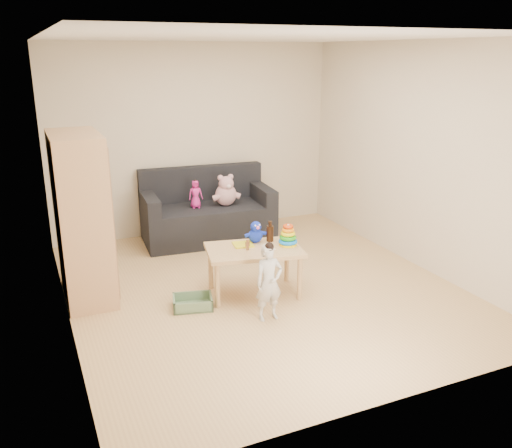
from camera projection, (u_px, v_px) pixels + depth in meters
name	position (u px, v px, depth m)	size (l,w,h in m)	color
room	(261.00, 171.00, 5.55)	(4.50, 4.50, 4.50)	tan
wardrobe	(82.00, 218.00, 5.48)	(0.48, 0.95, 1.72)	#DDAE79
sofa	(208.00, 223.00, 7.38)	(1.72, 0.86, 0.48)	black
play_table	(254.00, 271.00, 5.71)	(0.98, 0.62, 0.52)	tan
storage_bin	(193.00, 302.00, 5.45)	(0.39, 0.29, 0.12)	#62825E
toddler	(269.00, 283.00, 5.13)	(0.27, 0.18, 0.74)	beige
pink_bear	(226.00, 192.00, 7.28)	(0.31, 0.27, 0.36)	#CA959D
doll	(196.00, 195.00, 7.15)	(0.18, 0.12, 0.36)	#DA2893
ring_stacker	(288.00, 237.00, 5.69)	(0.20, 0.20, 0.23)	yellow
brown_bottle	(270.00, 233.00, 5.82)	(0.08, 0.08, 0.22)	black
blue_plush	(255.00, 231.00, 5.78)	(0.20, 0.16, 0.24)	#152EC2
wooden_figure	(247.00, 245.00, 5.56)	(0.05, 0.04, 0.12)	brown
yellow_book	(243.00, 244.00, 5.72)	(0.20, 0.20, 0.02)	yellow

